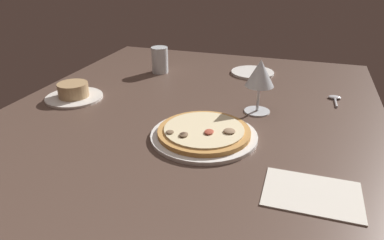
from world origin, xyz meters
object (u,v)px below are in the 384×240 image
(spoon, at_px, (335,98))
(water_glass, at_px, (160,62))
(paper_menu, at_px, (312,194))
(wine_glass_far, at_px, (260,75))
(ramekin_on_saucer, at_px, (74,93))
(pizza_main, at_px, (204,133))
(side_plate, at_px, (253,73))

(spoon, bearing_deg, water_glass, 81.48)
(spoon, bearing_deg, paper_menu, 173.55)
(paper_menu, distance_m, spoon, 0.54)
(water_glass, xyz_separation_m, paper_menu, (-0.63, -0.58, -0.04))
(water_glass, bearing_deg, spoon, -98.52)
(paper_menu, bearing_deg, wine_glass_far, 23.86)
(ramekin_on_saucer, height_order, water_glass, water_glass)
(pizza_main, relative_size, wine_glass_far, 1.72)
(wine_glass_far, height_order, water_glass, wine_glass_far)
(ramekin_on_saucer, distance_m, side_plate, 0.67)
(spoon, bearing_deg, pizza_main, 138.79)
(pizza_main, xyz_separation_m, spoon, (0.37, -0.33, -0.01))
(pizza_main, relative_size, side_plate, 1.66)
(water_glass, relative_size, side_plate, 0.60)
(wine_glass_far, xyz_separation_m, spoon, (0.17, -0.22, -0.11))
(ramekin_on_saucer, xyz_separation_m, side_plate, (0.43, -0.51, -0.02))
(pizza_main, distance_m, spoon, 0.50)
(pizza_main, relative_size, spoon, 2.90)
(water_glass, relative_size, paper_menu, 0.53)
(side_plate, xyz_separation_m, spoon, (-0.19, -0.29, 0.00))
(pizza_main, height_order, spoon, pizza_main)
(side_plate, relative_size, paper_menu, 0.88)
(ramekin_on_saucer, relative_size, spoon, 1.93)
(ramekin_on_saucer, relative_size, paper_menu, 0.97)
(wine_glass_far, bearing_deg, ramekin_on_saucer, 97.38)
(pizza_main, height_order, wine_glass_far, wine_glass_far)
(water_glass, relative_size, spoon, 1.05)
(paper_menu, bearing_deg, water_glass, 42.46)
(ramekin_on_saucer, height_order, side_plate, ramekin_on_saucer)
(ramekin_on_saucer, bearing_deg, spoon, -72.87)
(spoon, bearing_deg, side_plate, 57.40)
(water_glass, bearing_deg, side_plate, -75.23)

